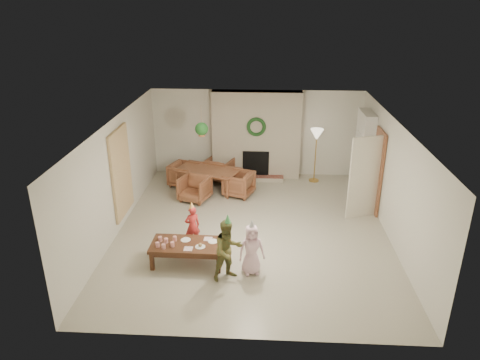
# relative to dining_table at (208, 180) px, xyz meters

# --- Properties ---
(floor) EXTENTS (7.00, 7.00, 0.00)m
(floor) POSITION_rel_dining_table_xyz_m (1.28, -2.20, -0.29)
(floor) COLOR #B7B29E
(floor) RESTS_ON ground
(ceiling) EXTENTS (7.00, 7.00, 0.00)m
(ceiling) POSITION_rel_dining_table_xyz_m (1.28, -2.20, 2.21)
(ceiling) COLOR white
(ceiling) RESTS_ON wall_back
(wall_back) EXTENTS (7.00, 0.00, 7.00)m
(wall_back) POSITION_rel_dining_table_xyz_m (1.28, 1.30, 0.96)
(wall_back) COLOR silver
(wall_back) RESTS_ON floor
(wall_front) EXTENTS (7.00, 0.00, 7.00)m
(wall_front) POSITION_rel_dining_table_xyz_m (1.28, -5.70, 0.96)
(wall_front) COLOR silver
(wall_front) RESTS_ON floor
(wall_left) EXTENTS (0.00, 7.00, 7.00)m
(wall_left) POSITION_rel_dining_table_xyz_m (-1.72, -2.20, 0.96)
(wall_left) COLOR silver
(wall_left) RESTS_ON floor
(wall_right) EXTENTS (0.00, 7.00, 7.00)m
(wall_right) POSITION_rel_dining_table_xyz_m (4.28, -2.20, 0.96)
(wall_right) COLOR silver
(wall_right) RESTS_ON floor
(fireplace_mass) EXTENTS (2.50, 0.40, 2.50)m
(fireplace_mass) POSITION_rel_dining_table_xyz_m (1.28, 1.10, 0.96)
(fireplace_mass) COLOR #5C2018
(fireplace_mass) RESTS_ON floor
(fireplace_hearth) EXTENTS (1.60, 0.30, 0.12)m
(fireplace_hearth) POSITION_rel_dining_table_xyz_m (1.28, 0.75, -0.23)
(fireplace_hearth) COLOR maroon
(fireplace_hearth) RESTS_ON floor
(fireplace_firebox) EXTENTS (0.75, 0.12, 0.75)m
(fireplace_firebox) POSITION_rel_dining_table_xyz_m (1.28, 0.92, 0.16)
(fireplace_firebox) COLOR black
(fireplace_firebox) RESTS_ON floor
(fireplace_wreath) EXTENTS (0.54, 0.10, 0.54)m
(fireplace_wreath) POSITION_rel_dining_table_xyz_m (1.28, 0.87, 1.26)
(fireplace_wreath) COLOR #19441D
(fireplace_wreath) RESTS_ON fireplace_mass
(floor_lamp_base) EXTENTS (0.29, 0.29, 0.03)m
(floor_lamp_base) POSITION_rel_dining_table_xyz_m (2.96, 0.80, -0.28)
(floor_lamp_base) COLOR gold
(floor_lamp_base) RESTS_ON floor
(floor_lamp_post) EXTENTS (0.03, 0.03, 1.38)m
(floor_lamp_post) POSITION_rel_dining_table_xyz_m (2.96, 0.80, 0.42)
(floor_lamp_post) COLOR gold
(floor_lamp_post) RESTS_ON floor
(floor_lamp_shade) EXTENTS (0.37, 0.37, 0.31)m
(floor_lamp_shade) POSITION_rel_dining_table_xyz_m (2.96, 0.80, 1.09)
(floor_lamp_shade) COLOR beige
(floor_lamp_shade) RESTS_ON floor_lamp_post
(bookshelf_carcass) EXTENTS (0.30, 1.00, 2.20)m
(bookshelf_carcass) POSITION_rel_dining_table_xyz_m (4.12, 0.10, 0.81)
(bookshelf_carcass) COLOR white
(bookshelf_carcass) RESTS_ON floor
(bookshelf_shelf_a) EXTENTS (0.30, 0.92, 0.03)m
(bookshelf_shelf_a) POSITION_rel_dining_table_xyz_m (4.10, 0.10, 0.16)
(bookshelf_shelf_a) COLOR white
(bookshelf_shelf_a) RESTS_ON bookshelf_carcass
(bookshelf_shelf_b) EXTENTS (0.30, 0.92, 0.03)m
(bookshelf_shelf_b) POSITION_rel_dining_table_xyz_m (4.10, 0.10, 0.56)
(bookshelf_shelf_b) COLOR white
(bookshelf_shelf_b) RESTS_ON bookshelf_carcass
(bookshelf_shelf_c) EXTENTS (0.30, 0.92, 0.03)m
(bookshelf_shelf_c) POSITION_rel_dining_table_xyz_m (4.10, 0.10, 0.96)
(bookshelf_shelf_c) COLOR white
(bookshelf_shelf_c) RESTS_ON bookshelf_carcass
(bookshelf_shelf_d) EXTENTS (0.30, 0.92, 0.03)m
(bookshelf_shelf_d) POSITION_rel_dining_table_xyz_m (4.10, 0.10, 1.36)
(bookshelf_shelf_d) COLOR white
(bookshelf_shelf_d) RESTS_ON bookshelf_carcass
(books_row_lower) EXTENTS (0.20, 0.40, 0.24)m
(books_row_lower) POSITION_rel_dining_table_xyz_m (4.08, -0.05, 0.30)
(books_row_lower) COLOR #A2441D
(books_row_lower) RESTS_ON bookshelf_shelf_a
(books_row_mid) EXTENTS (0.20, 0.44, 0.24)m
(books_row_mid) POSITION_rel_dining_table_xyz_m (4.08, 0.15, 0.70)
(books_row_mid) COLOR navy
(books_row_mid) RESTS_ON bookshelf_shelf_b
(books_row_upper) EXTENTS (0.20, 0.36, 0.22)m
(books_row_upper) POSITION_rel_dining_table_xyz_m (4.08, -0.00, 1.09)
(books_row_upper) COLOR gold
(books_row_upper) RESTS_ON bookshelf_shelf_c
(door_frame) EXTENTS (0.05, 0.86, 2.04)m
(door_frame) POSITION_rel_dining_table_xyz_m (4.24, -1.00, 0.73)
(door_frame) COLOR brown
(door_frame) RESTS_ON floor
(door_leaf) EXTENTS (0.77, 0.32, 2.00)m
(door_leaf) POSITION_rel_dining_table_xyz_m (3.86, -1.38, 0.71)
(door_leaf) COLOR beige
(door_leaf) RESTS_ON floor
(curtain_panel) EXTENTS (0.06, 1.20, 2.00)m
(curtain_panel) POSITION_rel_dining_table_xyz_m (-1.68, -2.00, 0.96)
(curtain_panel) COLOR beige
(curtain_panel) RESTS_ON wall_left
(dining_table) EXTENTS (1.89, 1.45, 0.59)m
(dining_table) POSITION_rel_dining_table_xyz_m (0.00, 0.00, 0.00)
(dining_table) COLOR brown
(dining_table) RESTS_ON floor
(dining_chair_near) EXTENTS (0.90, 0.91, 0.65)m
(dining_chair_near) POSITION_rel_dining_table_xyz_m (-0.25, -0.69, 0.03)
(dining_chair_near) COLOR brown
(dining_chair_near) RESTS_ON floor
(dining_chair_far) EXTENTS (0.90, 0.91, 0.65)m
(dining_chair_far) POSITION_rel_dining_table_xyz_m (0.25, 0.69, 0.03)
(dining_chair_far) COLOR brown
(dining_chair_far) RESTS_ON floor
(dining_chair_left) EXTENTS (0.91, 0.90, 0.65)m
(dining_chair_left) POSITION_rel_dining_table_xyz_m (-0.69, 0.25, 0.03)
(dining_chair_left) COLOR brown
(dining_chair_left) RESTS_ON floor
(dining_chair_right) EXTENTS (0.91, 0.90, 0.65)m
(dining_chair_right) POSITION_rel_dining_table_xyz_m (0.86, -0.31, 0.03)
(dining_chair_right) COLOR brown
(dining_chair_right) RESTS_ON floor
(hanging_plant_cord) EXTENTS (0.01, 0.01, 0.70)m
(hanging_plant_cord) POSITION_rel_dining_table_xyz_m (-0.02, -0.70, 1.86)
(hanging_plant_cord) COLOR tan
(hanging_plant_cord) RESTS_ON ceiling
(hanging_plant_pot) EXTENTS (0.16, 0.16, 0.12)m
(hanging_plant_pot) POSITION_rel_dining_table_xyz_m (-0.02, -0.70, 1.51)
(hanging_plant_pot) COLOR #AE6438
(hanging_plant_pot) RESTS_ON hanging_plant_cord
(hanging_plant_foliage) EXTENTS (0.32, 0.32, 0.32)m
(hanging_plant_foliage) POSITION_rel_dining_table_xyz_m (-0.02, -0.70, 1.63)
(hanging_plant_foliage) COLOR #1A501D
(hanging_plant_foliage) RESTS_ON hanging_plant_pot
(coffee_table_top) EXTENTS (1.43, 0.73, 0.07)m
(coffee_table_top) POSITION_rel_dining_table_xyz_m (0.05, -3.63, 0.11)
(coffee_table_top) COLOR #4B2A19
(coffee_table_top) RESTS_ON floor
(coffee_table_apron) EXTENTS (1.32, 0.62, 0.09)m
(coffee_table_apron) POSITION_rel_dining_table_xyz_m (0.05, -3.63, 0.03)
(coffee_table_apron) COLOR #4B2A19
(coffee_table_apron) RESTS_ON floor
(coffee_leg_fl) EXTENTS (0.08, 0.08, 0.37)m
(coffee_leg_fl) POSITION_rel_dining_table_xyz_m (-0.59, -3.91, -0.11)
(coffee_leg_fl) COLOR #4B2A19
(coffee_leg_fl) RESTS_ON floor
(coffee_leg_fr) EXTENTS (0.08, 0.08, 0.37)m
(coffee_leg_fr) POSITION_rel_dining_table_xyz_m (0.70, -3.93, -0.11)
(coffee_leg_fr) COLOR #4B2A19
(coffee_leg_fr) RESTS_ON floor
(coffee_leg_bl) EXTENTS (0.08, 0.08, 0.37)m
(coffee_leg_bl) POSITION_rel_dining_table_xyz_m (-0.59, -3.33, -0.11)
(coffee_leg_bl) COLOR #4B2A19
(coffee_leg_bl) RESTS_ON floor
(coffee_leg_br) EXTENTS (0.08, 0.08, 0.37)m
(coffee_leg_br) POSITION_rel_dining_table_xyz_m (0.70, -3.35, -0.11)
(coffee_leg_br) COLOR #4B2A19
(coffee_leg_br) RESTS_ON floor
(cup_a) EXTENTS (0.08, 0.08, 0.10)m
(cup_a) POSITION_rel_dining_table_xyz_m (-0.49, -3.79, 0.19)
(cup_a) COLOR white
(cup_a) RESTS_ON coffee_table_top
(cup_b) EXTENTS (0.08, 0.08, 0.10)m
(cup_b) POSITION_rel_dining_table_xyz_m (-0.49, -3.57, 0.19)
(cup_b) COLOR white
(cup_b) RESTS_ON coffee_table_top
(cup_c) EXTENTS (0.08, 0.08, 0.10)m
(cup_c) POSITION_rel_dining_table_xyz_m (-0.36, -3.84, 0.19)
(cup_c) COLOR white
(cup_c) RESTS_ON coffee_table_top
(cup_d) EXTENTS (0.08, 0.08, 0.10)m
(cup_d) POSITION_rel_dining_table_xyz_m (-0.36, -3.62, 0.19)
(cup_d) COLOR white
(cup_d) RESTS_ON coffee_table_top
(cup_e) EXTENTS (0.08, 0.08, 0.10)m
(cup_e) POSITION_rel_dining_table_xyz_m (-0.21, -3.76, 0.19)
(cup_e) COLOR white
(cup_e) RESTS_ON coffee_table_top
(cup_f) EXTENTS (0.08, 0.08, 0.10)m
(cup_f) POSITION_rel_dining_table_xyz_m (-0.21, -3.54, 0.19)
(cup_f) COLOR white
(cup_f) RESTS_ON coffee_table_top
(plate_a) EXTENTS (0.20, 0.20, 0.01)m
(plate_a) POSITION_rel_dining_table_xyz_m (0.00, -3.50, 0.15)
(plate_a) COLOR white
(plate_a) RESTS_ON coffee_table_top
(plate_b) EXTENTS (0.20, 0.20, 0.01)m
(plate_b) POSITION_rel_dining_table_xyz_m (0.33, -3.74, 0.15)
(plate_b) COLOR white
(plate_b) RESTS_ON coffee_table_top
(plate_c) EXTENTS (0.20, 0.20, 0.01)m
(plate_c) POSITION_rel_dining_table_xyz_m (0.55, -3.53, 0.15)
(plate_c) COLOR white
(plate_c) RESTS_ON coffee_table_top
(food_scoop) EXTENTS (0.08, 0.08, 0.08)m
(food_scoop) POSITION_rel_dining_table_xyz_m (0.33, -3.74, 0.19)
(food_scoop) COLOR tan
(food_scoop) RESTS_ON plate_b
(napkin_left) EXTENTS (0.17, 0.17, 0.01)m
(napkin_left) POSITION_rel_dining_table_xyz_m (0.11, -3.83, 0.15)
(napkin_left) COLOR #D89FAE
(napkin_left) RESTS_ON coffee_table_top
(napkin_right) EXTENTS (0.17, 0.17, 0.01)m
(napkin_right) POSITION_rel_dining_table_xyz_m (0.44, -3.44, 0.15)
(napkin_right) COLOR #D89FAE
(napkin_right) RESTS_ON coffee_table_top
(child_red) EXTENTS (0.39, 0.35, 0.90)m
(child_red) POSITION_rel_dining_table_xyz_m (0.05, -2.94, 0.16)
(child_red) COLOR red
(child_red) RESTS_ON floor
(party_hat_red) EXTENTS (0.14, 0.14, 0.17)m
(party_hat_red) POSITION_rel_dining_table_xyz_m (0.05, -2.94, 0.64)
(party_hat_red) COLOR #FFFA54
(party_hat_red) RESTS_ON child_red
(child_plaid) EXTENTS (0.73, 0.69, 1.20)m
(child_plaid) POSITION_rel_dining_table_xyz_m (0.89, -4.09, 0.30)
(child_plaid) COLOR brown
(child_plaid) RESTS_ON floor
(party_hat_plaid) EXTENTS (0.17, 0.17, 0.20)m
(party_hat_plaid) POSITION_rel_dining_table_xyz_m (0.89, -4.09, 0.95)
(party_hat_plaid) COLOR #4AAD5B
(party_hat_plaid) RESTS_ON child_plaid
(child_pink) EXTENTS (0.56, 0.43, 1.01)m
(child_pink) POSITION_rel_dining_table_xyz_m (1.32, -3.89, 0.21)
(child_pink) COLOR #FECBE0
(child_pink) RESTS_ON floor
(party_hat_pink) EXTENTS (0.14, 0.14, 0.18)m
(party_hat_pink) POSITION_rel_dining_table_xyz_m (1.32, -3.89, 0.75)
(party_hat_pink) COLOR silver
(party_hat_pink) RESTS_ON child_pink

